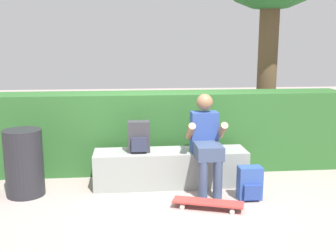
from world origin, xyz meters
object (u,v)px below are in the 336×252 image
bench_main (171,168)px  person_skater (206,139)px  backpack_on_ground (250,183)px  backpack_on_bench (139,137)px  skateboard_near_person (208,203)px  trash_bin (24,163)px

bench_main → person_skater: 0.64m
backpack_on_ground → bench_main: bearing=146.7°
person_skater → backpack_on_bench: person_skater is taller
bench_main → skateboard_near_person: (0.34, -0.84, -0.16)m
skateboard_near_person → backpack_on_bench: 1.27m
skateboard_near_person → backpack_on_ground: bearing=24.4°
person_skater → backpack_on_ground: person_skater is taller
person_skater → trash_bin: 2.26m
skateboard_near_person → trash_bin: trash_bin is taller
person_skater → skateboard_near_person: size_ratio=1.48×
bench_main → backpack_on_ground: 1.07m
backpack_on_bench → backpack_on_ground: (1.31, -0.58, -0.47)m
bench_main → skateboard_near_person: size_ratio=2.43×
person_skater → trash_bin: bearing=179.1°
trash_bin → person_skater: bearing=-0.9°
person_skater → backpack_on_ground: size_ratio=3.04×
bench_main → trash_bin: trash_bin is taller
person_skater → skateboard_near_person: (-0.09, -0.62, -0.59)m
backpack_on_bench → trash_bin: size_ratio=0.49×
backpack_on_ground → trash_bin: size_ratio=0.49×
bench_main → backpack_on_bench: size_ratio=4.99×
bench_main → backpack_on_ground: bench_main is taller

